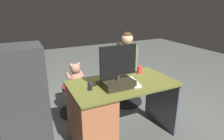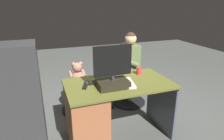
% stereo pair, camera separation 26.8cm
% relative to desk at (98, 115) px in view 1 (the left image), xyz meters
% --- Properties ---
extents(ground_plane, '(10.00, 10.00, 0.00)m').
position_rel_desk_xyz_m(ground_plane, '(-0.32, -0.38, -0.39)').
color(ground_plane, '#50534F').
extents(desk, '(1.23, 0.70, 0.73)m').
position_rel_desk_xyz_m(desk, '(0.00, 0.00, 0.00)').
color(desk, brown).
rests_on(desk, ground_plane).
extents(monitor, '(0.42, 0.23, 0.47)m').
position_rel_desk_xyz_m(monitor, '(-0.21, 0.09, 0.48)').
color(monitor, black).
rests_on(monitor, desk).
extents(keyboard, '(0.42, 0.14, 0.02)m').
position_rel_desk_xyz_m(keyboard, '(-0.25, -0.07, 0.35)').
color(keyboard, black).
rests_on(keyboard, desk).
extents(computer_mouse, '(0.06, 0.10, 0.04)m').
position_rel_desk_xyz_m(computer_mouse, '(0.04, -0.10, 0.36)').
color(computer_mouse, black).
rests_on(computer_mouse, desk).
extents(cup, '(0.07, 0.07, 0.09)m').
position_rel_desk_xyz_m(cup, '(-0.67, -0.18, 0.39)').
color(cup, red).
rests_on(cup, desk).
extents(tv_remote, '(0.10, 0.16, 0.02)m').
position_rel_desk_xyz_m(tv_remote, '(0.07, -0.03, 0.35)').
color(tv_remote, black).
rests_on(tv_remote, desk).
extents(notebook_binder, '(0.27, 0.33, 0.02)m').
position_rel_desk_xyz_m(notebook_binder, '(-0.36, 0.05, 0.35)').
color(notebook_binder, silver).
rests_on(notebook_binder, desk).
extents(office_chair_teddy, '(0.55, 0.55, 0.45)m').
position_rel_desk_xyz_m(office_chair_teddy, '(0.02, -0.80, -0.14)').
color(office_chair_teddy, black).
rests_on(office_chair_teddy, ground_plane).
extents(teddy_bear, '(0.25, 0.25, 0.34)m').
position_rel_desk_xyz_m(teddy_bear, '(0.02, -0.81, 0.21)').
color(teddy_bear, '#9E6B55').
rests_on(teddy_bear, office_chair_teddy).
extents(visitor_chair, '(0.55, 0.55, 0.45)m').
position_rel_desk_xyz_m(visitor_chair, '(-0.81, -0.76, -0.14)').
color(visitor_chair, black).
rests_on(visitor_chair, ground_plane).
extents(person, '(0.50, 0.49, 1.18)m').
position_rel_desk_xyz_m(person, '(-0.74, -0.76, 0.30)').
color(person, '#5A6A3E').
rests_on(person, ground_plane).
extents(equipment_rack, '(0.44, 0.36, 1.26)m').
position_rel_desk_xyz_m(equipment_rack, '(0.75, -0.00, 0.24)').
color(equipment_rack, '#313132').
rests_on(equipment_rack, ground_plane).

